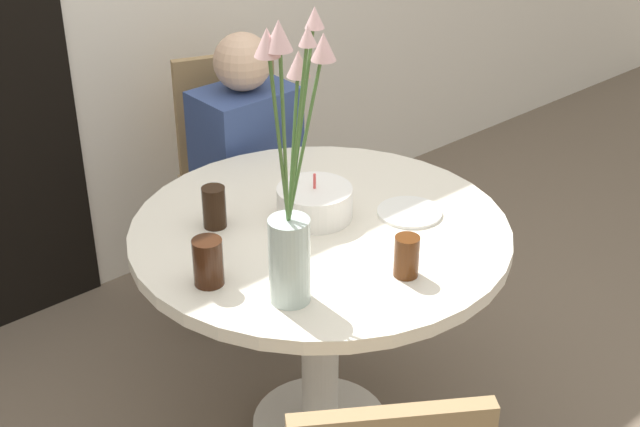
# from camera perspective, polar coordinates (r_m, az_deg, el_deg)

# --- Properties ---
(ground_plane) EXTENTS (16.00, 16.00, 0.00)m
(ground_plane) POSITION_cam_1_polar(r_m,az_deg,el_deg) (2.97, 0.00, -13.49)
(ground_plane) COLOR #6B5B4C
(dining_table) EXTENTS (1.08, 1.08, 0.75)m
(dining_table) POSITION_cam_1_polar(r_m,az_deg,el_deg) (2.59, 0.00, -3.45)
(dining_table) COLOR silver
(dining_table) RESTS_ON ground_plane
(chair_left_flank) EXTENTS (0.51, 0.51, 0.94)m
(chair_left_flank) POSITION_cam_1_polar(r_m,az_deg,el_deg) (3.37, -5.43, 3.07)
(chair_left_flank) COLOR #9E896B
(chair_left_flank) RESTS_ON ground_plane
(birthday_cake) EXTENTS (0.22, 0.22, 0.14)m
(birthday_cake) POSITION_cam_1_polar(r_m,az_deg,el_deg) (2.55, -0.35, 0.70)
(birthday_cake) COLOR white
(birthday_cake) RESTS_ON dining_table
(flower_vase) EXTENTS (0.30, 0.24, 0.76)m
(flower_vase) POSITION_cam_1_polar(r_m,az_deg,el_deg) (2.06, -1.81, 0.74)
(flower_vase) COLOR #B2C6C1
(flower_vase) RESTS_ON dining_table
(side_plate) EXTENTS (0.19, 0.19, 0.01)m
(side_plate) POSITION_cam_1_polar(r_m,az_deg,el_deg) (2.59, 5.75, 0.07)
(side_plate) COLOR white
(side_plate) RESTS_ON dining_table
(drink_glass_0) EXTENTS (0.07, 0.07, 0.11)m
(drink_glass_0) POSITION_cam_1_polar(r_m,az_deg,el_deg) (2.28, 5.53, -2.76)
(drink_glass_0) COLOR #51280F
(drink_glass_0) RESTS_ON dining_table
(drink_glass_1) EXTENTS (0.07, 0.07, 0.12)m
(drink_glass_1) POSITION_cam_1_polar(r_m,az_deg,el_deg) (2.51, -6.79, 0.41)
(drink_glass_1) COLOR black
(drink_glass_1) RESTS_ON dining_table
(drink_glass_2) EXTENTS (0.08, 0.08, 0.13)m
(drink_glass_2) POSITION_cam_1_polar(r_m,az_deg,el_deg) (2.25, -7.18, -3.10)
(drink_glass_2) COLOR #33190C
(drink_glass_2) RESTS_ON dining_table
(person_woman) EXTENTS (0.34, 0.24, 1.10)m
(person_woman) POSITION_cam_1_polar(r_m,az_deg,el_deg) (3.25, -4.63, 1.61)
(person_woman) COLOR #383333
(person_woman) RESTS_ON ground_plane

